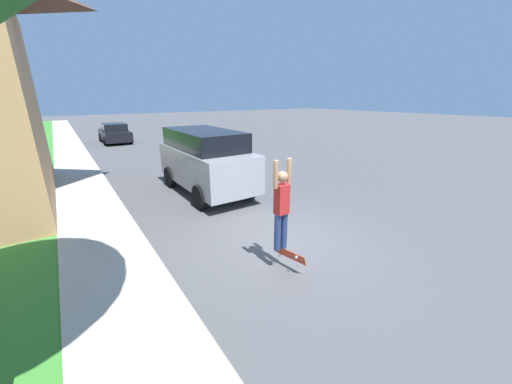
% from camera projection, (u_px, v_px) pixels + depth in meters
% --- Properties ---
extents(ground_plane, '(120.00, 120.00, 0.00)m').
position_uv_depth(ground_plane, '(280.00, 242.00, 6.97)').
color(ground_plane, '#49494C').
extents(sidewalk, '(1.80, 80.00, 0.10)m').
position_uv_depth(sidewalk, '(88.00, 199.00, 9.73)').
color(sidewalk, '#ADA89E').
rests_on(sidewalk, ground_plane).
extents(suv_parked, '(2.07, 4.63, 2.27)m').
position_uv_depth(suv_parked, '(206.00, 160.00, 10.27)').
color(suv_parked, gray).
rests_on(suv_parked, ground_plane).
extents(car_down_street, '(1.96, 4.01, 1.46)m').
position_uv_depth(car_down_street, '(115.00, 133.00, 21.83)').
color(car_down_street, black).
rests_on(car_down_street, ground_plane).
extents(skateboarder, '(0.41, 0.21, 1.85)m').
position_uv_depth(skateboarder, '(282.00, 205.00, 5.51)').
color(skateboarder, navy).
rests_on(skateboarder, ground_plane).
extents(skateboard, '(0.24, 0.79, 0.28)m').
position_uv_depth(skateboard, '(289.00, 255.00, 5.78)').
color(skateboard, '#B73D23').
rests_on(skateboard, ground_plane).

